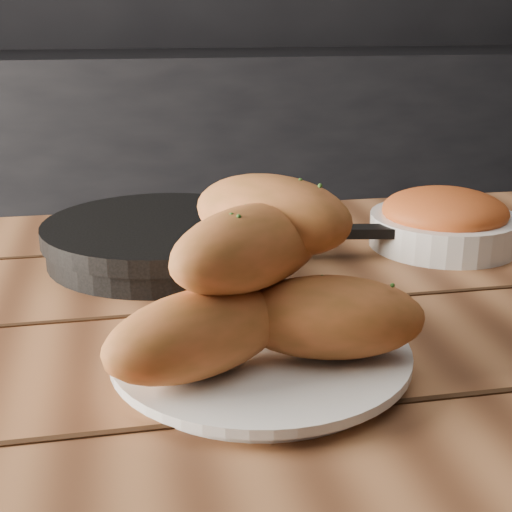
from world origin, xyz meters
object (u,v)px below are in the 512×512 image
(plate, at_px, (261,356))
(bread_rolls, at_px, (258,280))
(skillet, at_px, (164,239))
(bowl, at_px, (444,221))
(table, at_px, (220,450))

(plate, distance_m, bread_rolls, 0.07)
(bread_rolls, relative_size, skillet, 0.66)
(skillet, bearing_deg, bowl, -3.48)
(bread_rolls, xyz_separation_m, skillet, (-0.06, 0.29, -0.05))
(plate, relative_size, skillet, 0.60)
(skillet, bearing_deg, plate, -78.95)
(plate, distance_m, skillet, 0.30)
(table, distance_m, bowl, 0.42)
(bread_rolls, bearing_deg, plate, -62.93)
(skillet, xyz_separation_m, bowl, (0.34, -0.02, 0.01))
(plate, bearing_deg, skillet, 101.05)
(plate, bearing_deg, table, 143.26)
(plate, xyz_separation_m, bowl, (0.29, 0.27, 0.02))
(bread_rolls, height_order, bowl, bread_rolls)
(bowl, bearing_deg, plate, -136.59)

